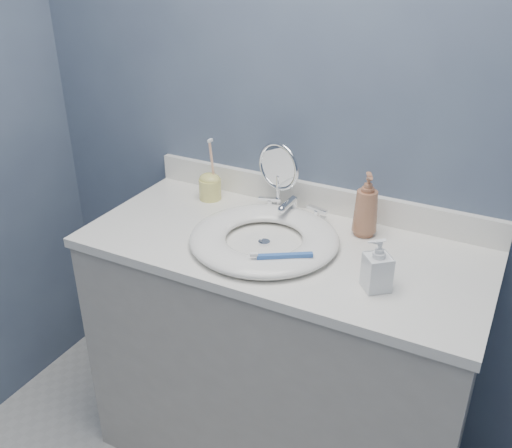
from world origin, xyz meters
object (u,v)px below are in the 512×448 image
Objects in this scene: soap_bottle_amber at (366,205)px; toothbrush_holder at (210,185)px; soap_bottle_clear at (378,264)px; makeup_mirror at (278,175)px.

toothbrush_holder is at bearing 152.67° from soap_bottle_amber.
makeup_mirror is at bearing -165.40° from soap_bottle_clear.
makeup_mirror is 0.31m from soap_bottle_amber.
toothbrush_holder is (-0.56, 0.01, -0.05)m from soap_bottle_amber.
toothbrush_holder is at bearing -152.79° from soap_bottle_clear.
makeup_mirror is at bearing 4.32° from toothbrush_holder.
soap_bottle_clear is at bearing -22.38° from toothbrush_holder.
soap_bottle_clear is at bearing -20.62° from makeup_mirror.
toothbrush_holder is (-0.68, 0.28, -0.02)m from soap_bottle_clear.
toothbrush_holder reaches higher than soap_bottle_amber.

